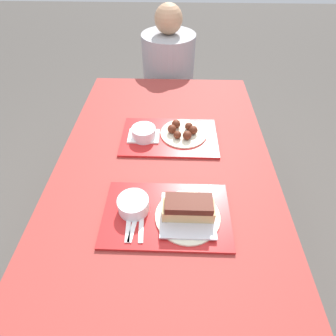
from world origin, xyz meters
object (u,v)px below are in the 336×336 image
object	(u,v)px
tray_far	(169,137)
brisket_sandwich_plate	(188,211)
tray_near	(167,214)
bowl_coleslaw_near	(133,204)
bowl_coleslaw_far	(144,132)
person_seated_across	(168,69)
wings_plate_far	(183,132)

from	to	relation	value
tray_far	brisket_sandwich_plate	size ratio (longest dim) A/B	1.97
tray_near	bowl_coleslaw_near	bearing A→B (deg)	172.94
brisket_sandwich_plate	bowl_coleslaw_far	world-z (taller)	brisket_sandwich_plate
bowl_coleslaw_near	person_seated_across	bearing A→B (deg)	86.09
tray_far	wings_plate_far	bearing A→B (deg)	14.57
tray_far	brisket_sandwich_plate	distance (m)	0.46
tray_near	wings_plate_far	distance (m)	0.46
bowl_coleslaw_far	tray_far	bearing A→B (deg)	6.95
tray_near	tray_far	size ratio (longest dim) A/B	1.00
tray_far	brisket_sandwich_plate	bearing A→B (deg)	-80.33
tray_far	person_seated_across	world-z (taller)	person_seated_across
bowl_coleslaw_far	wings_plate_far	world-z (taller)	bowl_coleslaw_far
tray_far	bowl_coleslaw_near	bearing A→B (deg)	-105.11
tray_far	wings_plate_far	world-z (taller)	wings_plate_far
brisket_sandwich_plate	bowl_coleslaw_far	bearing A→B (deg)	114.10
bowl_coleslaw_near	person_seated_across	distance (m)	1.24
wings_plate_far	brisket_sandwich_plate	bearing A→B (deg)	-88.35
brisket_sandwich_plate	person_seated_across	bearing A→B (deg)	94.82
tray_near	wings_plate_far	world-z (taller)	wings_plate_far
tray_far	bowl_coleslaw_far	distance (m)	0.12
tray_near	tray_far	bearing A→B (deg)	90.33
brisket_sandwich_plate	wings_plate_far	size ratio (longest dim) A/B	1.04
tray_near	bowl_coleslaw_near	distance (m)	0.12
wings_plate_far	tray_near	bearing A→B (deg)	-97.60
brisket_sandwich_plate	wings_plate_far	xyz separation A→B (m)	(-0.01, 0.46, -0.02)
bowl_coleslaw_near	brisket_sandwich_plate	world-z (taller)	brisket_sandwich_plate
tray_near	bowl_coleslaw_far	world-z (taller)	bowl_coleslaw_far
bowl_coleslaw_far	wings_plate_far	size ratio (longest dim) A/B	0.50
bowl_coleslaw_far	wings_plate_far	xyz separation A→B (m)	(0.18, 0.03, -0.01)
tray_near	bowl_coleslaw_far	xyz separation A→B (m)	(-0.12, 0.42, 0.04)
tray_near	person_seated_across	bearing A→B (deg)	91.48
brisket_sandwich_plate	bowl_coleslaw_near	bearing A→B (deg)	172.24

